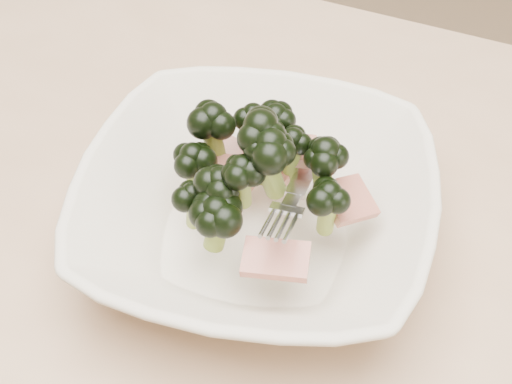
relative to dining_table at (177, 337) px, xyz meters
The scene contains 2 objects.
dining_table is the anchor object (origin of this frame).
broccoli_dish 0.16m from the dining_table, 49.07° to the left, with size 0.31×0.31×0.13m.
Camera 1 is at (0.20, -0.27, 1.18)m, focal length 50.00 mm.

